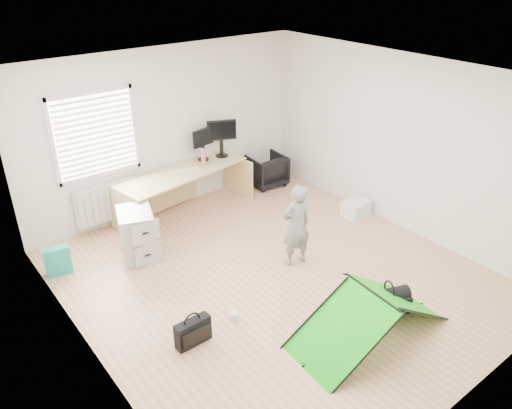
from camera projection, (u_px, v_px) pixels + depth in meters
ground at (274, 277)px, 6.83m from camera, size 5.50×5.50×0.00m
back_wall at (167, 131)px, 8.13m from camera, size 5.00×0.02×2.70m
window at (95, 135)px, 7.35m from camera, size 1.20×0.06×1.20m
radiator at (107, 202)px, 7.83m from camera, size 1.00×0.12×0.60m
desk at (184, 192)px, 8.29m from camera, size 2.35×1.08×0.77m
filing_cabinet at (137, 234)px, 7.12m from camera, size 0.65×0.75×0.73m
monitor_left at (203, 149)px, 8.45m from camera, size 0.44×0.18×0.41m
monitor_right at (221, 143)px, 8.59m from camera, size 0.50×0.30×0.48m
keyboard at (187, 170)px, 8.13m from camera, size 0.44×0.22×0.02m
thermos at (203, 156)px, 8.33m from camera, size 0.09×0.09×0.27m
office_chair at (267, 170)px, 9.35m from camera, size 0.69×0.70×0.59m
person at (296, 225)px, 6.86m from camera, size 0.49×0.37×1.22m
kite at (370, 313)px, 5.69m from camera, size 1.99×0.99×0.60m
storage_crate at (356, 208)px, 8.34m from camera, size 0.48×0.35×0.26m
tote_bag at (58, 261)px, 6.80m from camera, size 0.37×0.22×0.41m
laptop_bag at (193, 332)px, 5.61m from camera, size 0.43×0.13×0.32m
white_box at (234, 316)px, 6.03m from camera, size 0.13×0.13×0.10m
duffel_bag at (387, 303)px, 6.13m from camera, size 0.59×0.44×0.23m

